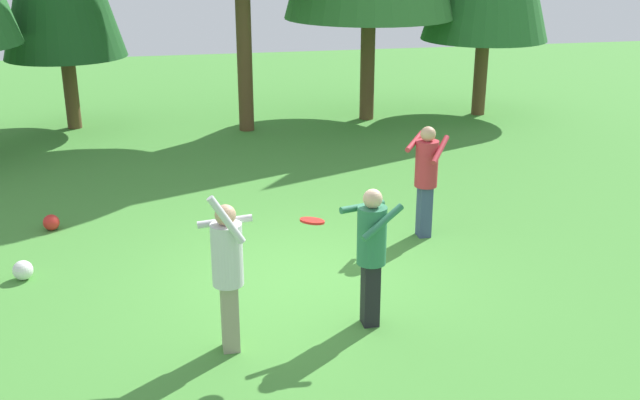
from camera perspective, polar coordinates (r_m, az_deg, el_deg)
ground_plane at (r=10.18m, az=-1.92°, el=-5.88°), size 40.00×40.00×0.00m
person_thrower at (r=8.12m, az=-7.05°, el=-4.94°), size 0.60×0.49×1.89m
person_catcher at (r=8.62m, az=3.94°, el=-3.51°), size 0.70×0.64×1.69m
person_bystander at (r=11.27m, az=8.08°, el=2.12°), size 0.74×0.76×1.72m
frisbee at (r=8.04m, az=-0.60°, el=-1.60°), size 0.38×0.38×0.07m
ball_white at (r=10.81m, az=-21.67°, el=-4.99°), size 0.27×0.27×0.27m
ball_red at (r=12.41m, az=-19.77°, el=-1.61°), size 0.25×0.25×0.25m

